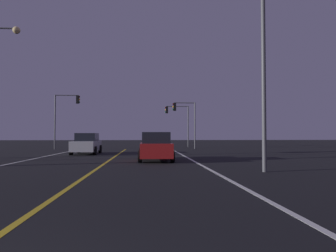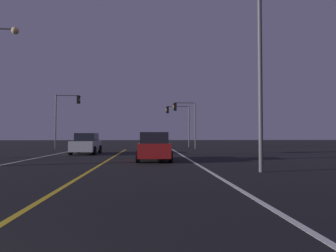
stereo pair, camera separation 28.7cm
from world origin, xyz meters
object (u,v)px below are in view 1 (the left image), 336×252
Objects in this scene: traffic_light_far_right at (177,117)px; street_lamp_right_near at (254,43)px; traffic_light_near_left at (66,109)px; car_oncoming at (87,144)px; car_lead_same_lane at (156,147)px; traffic_light_near_right at (184,114)px.

traffic_light_far_right is 27.39m from street_lamp_right_near.
car_oncoming is at bearing -66.19° from traffic_light_near_left.
traffic_light_near_left reaches higher than car_lead_same_lane.
traffic_light_near_right is 0.61× the size of street_lamp_right_near.
street_lamp_right_near is (3.94, -5.96, 4.53)m from car_lead_same_lane.
car_lead_same_lane is 8.46m from street_lamp_right_near.
traffic_light_near_left is (-9.27, 15.89, 3.55)m from car_lead_same_lane.
car_lead_same_lane is 8.95m from car_oncoming.
traffic_light_near_right is at bearing -89.39° from street_lamp_right_near.
traffic_light_near_left is 0.70× the size of street_lamp_right_near.
traffic_light_far_right is (12.72, 5.50, -0.40)m from traffic_light_near_left.
car_oncoming is 0.82× the size of traffic_light_near_right.
street_lamp_right_near is (9.34, -13.09, 4.53)m from car_oncoming.
traffic_light_far_right is at bearing -87.37° from traffic_light_near_right.
traffic_light_far_right reaches higher than car_lead_same_lane.
traffic_light_near_left is 25.55m from street_lamp_right_near.
traffic_light_far_right is (3.45, 21.39, 3.15)m from car_lead_same_lane.
car_oncoming is at bearing 43.88° from traffic_light_near_right.
street_lamp_right_near reaches higher than car_oncoming.
car_oncoming is 13.00m from traffic_light_near_right.
car_lead_same_lane is at bearing -56.56° from street_lamp_right_near.
traffic_light_near_right is 0.88× the size of traffic_light_near_left.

